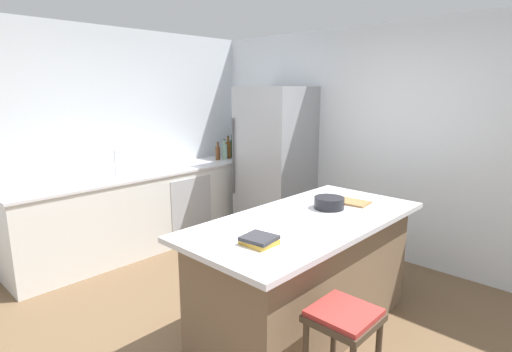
% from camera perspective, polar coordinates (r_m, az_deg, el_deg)
% --- Properties ---
extents(ground_plane, '(7.20, 7.20, 0.00)m').
position_cam_1_polar(ground_plane, '(3.45, -2.09, -21.15)').
color(ground_plane, brown).
extents(wall_rear, '(6.00, 0.10, 2.60)m').
position_cam_1_polar(wall_rear, '(4.77, 17.47, 4.48)').
color(wall_rear, silver).
rests_on(wall_rear, ground_plane).
extents(wall_left, '(0.10, 6.00, 2.60)m').
position_cam_1_polar(wall_left, '(4.98, -22.48, 4.41)').
color(wall_left, silver).
rests_on(wall_left, ground_plane).
extents(counter_run_left, '(0.64, 3.22, 0.94)m').
position_cam_1_polar(counter_run_left, '(5.07, -14.83, -4.55)').
color(counter_run_left, silver).
rests_on(counter_run_left, ground_plane).
extents(kitchen_island, '(0.98, 2.04, 0.93)m').
position_cam_1_polar(kitchen_island, '(3.29, 7.11, -13.58)').
color(kitchen_island, '#7A6047').
rests_on(kitchen_island, ground_plane).
extents(refrigerator, '(0.82, 0.77, 1.93)m').
position_cam_1_polar(refrigerator, '(5.15, 2.74, 1.81)').
color(refrigerator, '#93969B').
rests_on(refrigerator, ground_plane).
extents(bar_stool, '(0.36, 0.36, 0.68)m').
position_cam_1_polar(bar_stool, '(2.50, 12.31, -20.67)').
color(bar_stool, '#473828').
rests_on(bar_stool, ground_plane).
extents(sink_faucet, '(0.15, 0.05, 0.30)m').
position_cam_1_polar(sink_faucet, '(4.79, -19.34, 1.88)').
color(sink_faucet, silver).
rests_on(sink_faucet, counter_run_left).
extents(olive_oil_bottle, '(0.06, 0.06, 0.28)m').
position_cam_1_polar(olive_oil_bottle, '(5.81, -2.29, 3.88)').
color(olive_oil_bottle, olive).
rests_on(olive_oil_bottle, counter_run_left).
extents(wine_bottle, '(0.08, 0.08, 0.33)m').
position_cam_1_polar(wine_bottle, '(5.79, -3.35, 4.03)').
color(wine_bottle, '#19381E').
rests_on(wine_bottle, counter_run_left).
extents(whiskey_bottle, '(0.07, 0.07, 0.32)m').
position_cam_1_polar(whiskey_bottle, '(5.72, -3.98, 3.83)').
color(whiskey_bottle, brown).
rests_on(whiskey_bottle, counter_run_left).
extents(gin_bottle, '(0.08, 0.08, 0.28)m').
position_cam_1_polar(gin_bottle, '(5.63, -4.50, 3.56)').
color(gin_bottle, '#8CB79E').
rests_on(gin_bottle, counter_run_left).
extents(syrup_bottle, '(0.07, 0.07, 0.25)m').
position_cam_1_polar(syrup_bottle, '(5.58, -5.46, 3.35)').
color(syrup_bottle, '#5B3319').
rests_on(syrup_bottle, counter_run_left).
extents(cookbook_stack, '(0.22, 0.21, 0.05)m').
position_cam_1_polar(cookbook_stack, '(2.58, 0.45, -9.13)').
color(cookbook_stack, gold).
rests_on(cookbook_stack, kitchen_island).
extents(mixing_bowl, '(0.25, 0.25, 0.10)m').
position_cam_1_polar(mixing_bowl, '(3.38, 10.38, -3.78)').
color(mixing_bowl, black).
rests_on(mixing_bowl, kitchen_island).
extents(cutting_board, '(0.37, 0.23, 0.02)m').
position_cam_1_polar(cutting_board, '(3.59, 13.04, -3.55)').
color(cutting_board, '#9E7042').
rests_on(cutting_board, kitchen_island).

